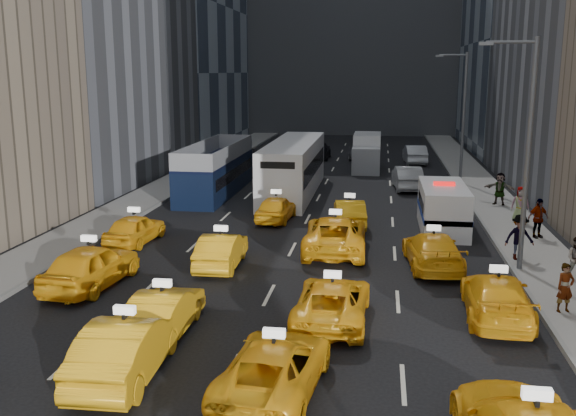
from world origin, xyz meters
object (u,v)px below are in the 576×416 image
object	(u,v)px
city_bus	(294,168)
box_truck	(367,153)
nypd_van	(443,208)
pedestrian_0	(565,288)
double_decker	(216,169)

from	to	relation	value
city_bus	box_truck	size ratio (longest dim) A/B	2.10
nypd_van	pedestrian_0	world-z (taller)	nypd_van
nypd_van	city_bus	xyz separation A→B (m)	(-8.63, 8.60, 0.58)
nypd_van	box_truck	xyz separation A→B (m)	(-4.22, 19.39, 0.29)
nypd_van	box_truck	bearing A→B (deg)	102.50
pedestrian_0	city_bus	bearing A→B (deg)	102.48
pedestrian_0	nypd_van	bearing A→B (deg)	86.64
pedestrian_0	double_decker	bearing A→B (deg)	113.06
double_decker	box_truck	size ratio (longest dim) A/B	1.76
city_bus	nypd_van	bearing A→B (deg)	-51.26
nypd_van	double_decker	size ratio (longest dim) A/B	0.51
box_truck	pedestrian_0	world-z (taller)	box_truck
nypd_van	box_truck	distance (m)	19.85
nypd_van	city_bus	distance (m)	12.20
double_decker	city_bus	world-z (taller)	city_bus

